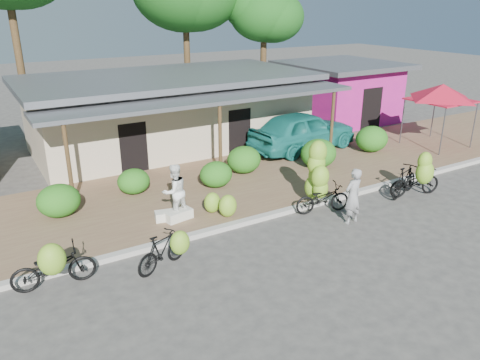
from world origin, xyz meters
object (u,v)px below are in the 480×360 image
object	(u,v)px
bike_left	(165,250)
teal_van	(303,131)
bike_far_right	(415,182)
sack_near	(179,215)
bike_far_left	(53,266)
vendor	(353,196)
red_canopy	(442,92)
tree_near_right	(260,12)
sack_far	(167,215)
bike_center	(320,184)
bike_right	(410,177)
bystander	(175,191)

from	to	relation	value
bike_left	teal_van	distance (m)	11.09
bike_far_right	sack_near	xyz separation A→B (m)	(-8.03, 2.22, -0.25)
bike_far_left	vendor	bearing A→B (deg)	-90.33
bike_far_left	teal_van	xyz separation A→B (m)	(11.78, 5.62, 0.41)
red_canopy	teal_van	world-z (taller)	red_canopy
tree_near_right	sack_far	xyz separation A→B (m)	(-10.71, -11.31, -5.65)
teal_van	sack_far	bearing A→B (deg)	109.46
sack_near	sack_far	world-z (taller)	sack_near
bike_center	vendor	size ratio (longest dim) A/B	1.28
bike_center	bike_far_right	size ratio (longest dim) A/B	1.09
tree_near_right	red_canopy	xyz separation A→B (m)	(3.19, -10.24, -3.30)
bike_right	sack_far	xyz separation A→B (m)	(-8.08, 2.38, -0.47)
sack_near	sack_far	xyz separation A→B (m)	(-0.30, 0.17, -0.01)
bike_far_left	bike_right	world-z (taller)	bike_right
bike_center	teal_van	world-z (taller)	bike_center
red_canopy	bike_far_right	world-z (taller)	red_canopy
tree_near_right	bike_left	world-z (taller)	tree_near_right
bike_left	sack_near	size ratio (longest dim) A/B	2.02
bike_far_left	bike_right	bearing A→B (deg)	-86.15
bike_far_right	sack_near	distance (m)	8.33
bike_right	bike_left	bearing A→B (deg)	72.76
sack_far	vendor	bearing A→B (deg)	-30.44
bike_left	bystander	bearing A→B (deg)	-50.74
bike_left	bike_center	xyz separation A→B (m)	(5.78, 0.91, 0.33)
bike_far_left	sack_near	size ratio (longest dim) A/B	2.36
bike_right	bystander	xyz separation A→B (m)	(-7.79, 2.41, 0.26)
bike_right	teal_van	world-z (taller)	teal_van
tree_near_right	bike_left	size ratio (longest dim) A/B	4.35
tree_near_right	bike_far_left	size ratio (longest dim) A/B	3.72
bike_far_right	vendor	world-z (taller)	vendor
bike_far_right	sack_far	world-z (taller)	bike_far_right
bystander	red_canopy	bearing A→B (deg)	173.38
bike_left	vendor	distance (m)	6.01
tree_near_right	sack_near	world-z (taller)	tree_near_right
sack_near	vendor	xyz separation A→B (m)	(4.60, -2.71, 0.62)
tree_near_right	red_canopy	distance (m)	11.22
tree_near_right	red_canopy	bearing A→B (deg)	-72.68
bystander	vendor	bearing A→B (deg)	136.71
vendor	bike_right	bearing A→B (deg)	-176.62
bike_left	bike_center	distance (m)	5.86
bike_left	teal_van	xyz separation A→B (m)	(9.20, 6.17, 0.45)
bystander	teal_van	distance (m)	8.64
sack_far	vendor	distance (m)	5.72
bike_center	bike_far_right	xyz separation A→B (m)	(3.63, -0.83, -0.37)
sack_far	sack_near	bearing A→B (deg)	-30.02
bike_far_right	sack_far	bearing A→B (deg)	86.92
red_canopy	bike_far_left	xyz separation A→B (m)	(-17.57, -3.00, -2.01)
red_canopy	sack_far	bearing A→B (deg)	-175.57
bike_far_left	bike_center	bearing A→B (deg)	-81.48
tree_near_right	teal_van	bearing A→B (deg)	-108.83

